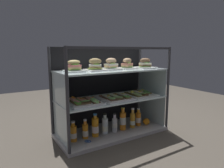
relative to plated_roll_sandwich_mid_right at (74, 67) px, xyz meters
name	(u,v)px	position (x,y,z in m)	size (l,w,h in m)	color
ground_plane	(112,134)	(0.43, 0.00, -0.77)	(6.00, 6.00, 0.02)	#4D463D
case_base_deck	(112,132)	(0.43, 0.00, -0.74)	(1.21, 0.53, 0.04)	#BBB7B7
case_frame	(104,86)	(0.43, 0.17, -0.25)	(1.21, 0.53, 0.95)	#333338
riser_lower_tier	(112,115)	(0.43, 0.00, -0.55)	(1.15, 0.47, 0.35)	silver
shelf_lower_glass	(112,99)	(0.43, 0.00, -0.36)	(1.16, 0.48, 0.01)	silver
riser_upper_tier	(112,85)	(0.43, 0.00, -0.21)	(1.15, 0.47, 0.29)	silver
shelf_upper_glass	(112,70)	(0.43, 0.00, -0.05)	(1.16, 0.48, 0.01)	silver
plated_roll_sandwich_mid_right	(74,67)	(0.00, 0.00, 0.00)	(0.18, 0.18, 0.11)	white
plated_roll_sandwich_near_left_corner	(95,66)	(0.23, 0.00, 0.00)	(0.19, 0.19, 0.12)	white
plated_roll_sandwich_far_right	(111,65)	(0.42, 0.00, 0.00)	(0.18, 0.18, 0.12)	white
plated_roll_sandwich_center	(127,65)	(0.63, 0.01, 0.00)	(0.18, 0.18, 0.12)	white
plated_roll_sandwich_right_of_center	(145,65)	(0.84, -0.05, 0.00)	(0.21, 0.21, 0.12)	white
open_sandwich_tray_center	(83,101)	(0.07, -0.03, -0.34)	(0.32, 0.37, 0.06)	white
open_sandwich_tray_far_right	(115,97)	(0.44, -0.04, -0.34)	(0.32, 0.37, 0.06)	white
open_sandwich_tray_near_left_corner	(139,93)	(0.78, -0.03, -0.34)	(0.32, 0.37, 0.06)	white
juice_bottle_front_fourth	(73,133)	(-0.04, -0.04, -0.64)	(0.07, 0.07, 0.20)	orange
juice_bottle_front_second	(85,131)	(0.09, -0.04, -0.65)	(0.06, 0.06, 0.20)	orange
juice_bottle_back_left	(95,127)	(0.19, -0.05, -0.62)	(0.07, 0.07, 0.24)	orange
juice_bottle_back_right	(105,126)	(0.31, -0.04, -0.64)	(0.07, 0.07, 0.22)	white
juice_bottle_front_middle	(114,124)	(0.42, -0.06, -0.64)	(0.06, 0.06, 0.21)	silver
juice_bottle_tucked_behind	(123,120)	(0.54, -0.05, -0.61)	(0.07, 0.07, 0.25)	orange
juice_bottle_near_post	(133,120)	(0.67, -0.06, -0.63)	(0.06, 0.06, 0.23)	gold
juice_bottle_front_right_end	(138,119)	(0.77, -0.04, -0.64)	(0.06, 0.06, 0.21)	orange
orange_fruit_beside_bottles	(146,121)	(0.86, -0.08, -0.68)	(0.08, 0.08, 0.08)	orange
kitchen_scissors	(87,142)	(0.05, -0.14, -0.72)	(0.16, 0.17, 0.01)	silver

